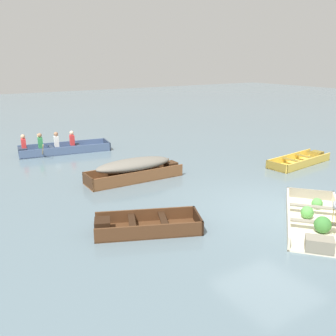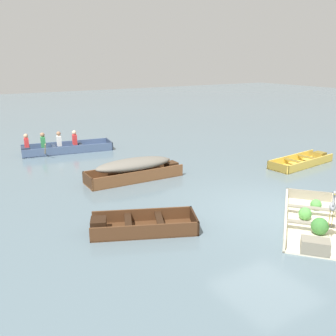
% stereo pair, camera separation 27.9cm
% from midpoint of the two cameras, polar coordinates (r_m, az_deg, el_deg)
% --- Properties ---
extents(ground_plane, '(80.00, 80.00, 0.00)m').
position_cam_midpoint_polar(ground_plane, '(10.50, 15.12, -6.20)').
color(ground_plane, slate).
extents(dinghy_cream_foreground, '(3.38, 3.13, 0.43)m').
position_cam_midpoint_polar(dinghy_cream_foreground, '(9.83, 20.72, -7.48)').
color(dinghy_cream_foreground, beige).
rests_on(dinghy_cream_foreground, ground).
extents(skiff_wooden_brown_near_moored, '(3.30, 1.04, 0.72)m').
position_cam_midpoint_polar(skiff_wooden_brown_near_moored, '(12.56, -5.68, 0.11)').
color(skiff_wooden_brown_near_moored, brown).
rests_on(skiff_wooden_brown_near_moored, ground).
extents(skiff_dark_varnish_mid_moored, '(2.66, 1.92, 0.35)m').
position_cam_midpoint_polar(skiff_dark_varnish_mid_moored, '(8.96, -4.78, -8.79)').
color(skiff_dark_varnish_mid_moored, '#4C2D19').
rests_on(skiff_dark_varnish_mid_moored, ground).
extents(skiff_yellow_far_moored, '(3.01, 1.20, 0.31)m').
position_cam_midpoint_polar(skiff_yellow_far_moored, '(15.32, 19.08, 1.02)').
color(skiff_yellow_far_moored, '#E5BC47').
rests_on(skiff_yellow_far_moored, ground).
extents(rowboat_slate_blue_with_crew, '(3.93, 2.38, 0.91)m').
position_cam_midpoint_polar(rowboat_slate_blue_with_crew, '(16.90, -16.81, 2.97)').
color(rowboat_slate_blue_with_crew, '#475B7F').
rests_on(rowboat_slate_blue_with_crew, ground).
extents(heron_on_dinghy, '(0.41, 0.33, 0.84)m').
position_cam_midpoint_polar(heron_on_dinghy, '(8.84, 23.41, -5.08)').
color(heron_on_dinghy, olive).
rests_on(heron_on_dinghy, dinghy_cream_foreground).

